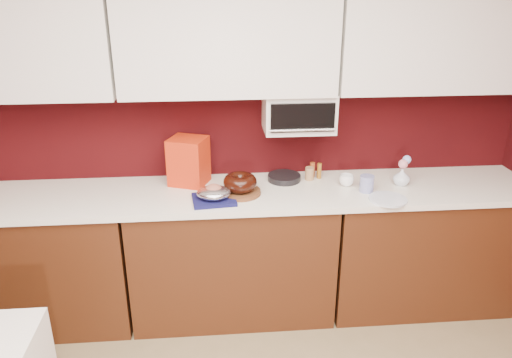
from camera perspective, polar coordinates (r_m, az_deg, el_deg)
The scene contains 26 objects.
wall_back at distance 3.39m, azimuth -3.17°, elevation 6.13°, with size 4.00×0.02×2.50m, color #340708.
base_cabinet_left at distance 3.64m, azimuth -24.42°, elevation -8.81°, with size 1.31×0.58×0.86m, color #441F0D.
base_cabinet_center at distance 3.43m, azimuth -2.70°, elevation -8.63°, with size 1.31×0.58×0.86m, color #441F0D.
base_cabinet_right at distance 3.71m, azimuth 18.51°, elevation -7.29°, with size 1.31×0.58×0.86m, color #441F0D.
countertop at distance 3.22m, azimuth -2.84°, elevation -1.73°, with size 4.00×0.62×0.04m, color white.
upper_cabinet_center at distance 3.11m, azimuth -3.30°, elevation 15.97°, with size 1.31×0.33×0.70m, color white.
upper_cabinet_right at distance 3.42m, azimuth 20.50°, elevation 15.24°, with size 1.31×0.33×0.70m, color white.
toaster_oven at distance 3.26m, azimuth 4.88°, elevation 7.72°, with size 0.45×0.30×0.25m, color white.
toaster_oven_door at distance 3.11m, azimuth 5.36°, elevation 6.99°, with size 0.40×0.02×0.18m, color black.
toaster_oven_handle at distance 3.11m, azimuth 5.36°, elevation 5.58°, with size 0.02×0.02×0.42m, color silver.
cake_base at distance 3.17m, azimuth -1.82°, elevation -1.52°, with size 0.26×0.26×0.02m, color brown.
bundt_cake at distance 3.14m, azimuth -1.83°, elevation -0.38°, with size 0.21×0.21×0.09m, color black.
navy_towel at distance 3.08m, azimuth -4.82°, elevation -2.36°, with size 0.26×0.22×0.02m, color #111243.
foil_ham_nest at distance 3.06m, azimuth -4.85°, elevation -1.59°, with size 0.21×0.18×0.08m, color silver.
roasted_ham at distance 3.05m, azimuth -4.86°, elevation -1.16°, with size 0.10×0.09×0.07m, color #A9614D.
pandoro_box at distance 3.31m, azimuth -7.70°, elevation 2.04°, with size 0.23×0.21×0.31m, color #AA0D0B.
dark_pan at distance 3.38m, azimuth 3.24°, elevation 0.17°, with size 0.22×0.22×0.04m, color black.
coffee_mug at distance 3.33m, azimuth 10.32°, elevation -0.02°, with size 0.08×0.08×0.09m, color white.
blue_jar at distance 3.26m, azimuth 12.54°, elevation -0.52°, with size 0.09×0.09×0.11m, color navy.
flower_vase at distance 3.42m, azimuth 16.32°, elevation 0.37°, with size 0.09×0.09×0.13m, color silver.
flower_pink at distance 3.39m, azimuth 16.47°, elevation 1.66°, with size 0.06×0.06×0.06m, color pink.
flower_blue at distance 3.41m, azimuth 16.86°, elevation 2.14°, with size 0.06×0.06×0.06m, color #94ABED.
china_plate at distance 3.19m, azimuth 14.85°, elevation -2.25°, with size 0.24×0.24×0.01m, color white.
amber_bottle at distance 3.44m, azimuth 6.45°, elevation 1.05°, with size 0.04×0.04×0.10m, color #93431A.
paper_cup at distance 3.40m, azimuth 6.12°, elevation 0.62°, with size 0.06×0.06×0.09m, color #986E45.
amber_bottle_tall at distance 3.42m, azimuth 7.24°, elevation 0.93°, with size 0.03×0.03×0.11m, color brown.
Camera 1 is at (-0.10, -1.01, 2.18)m, focal length 35.00 mm.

